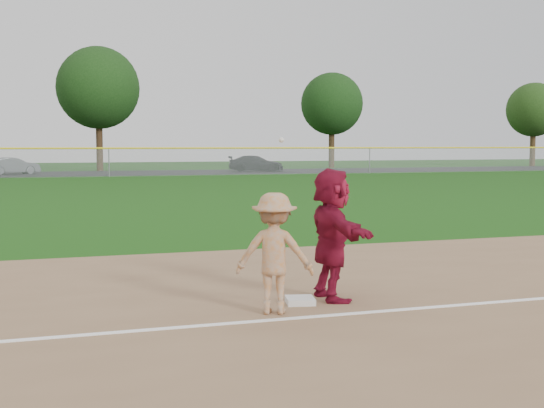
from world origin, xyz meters
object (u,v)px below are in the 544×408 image
object	(u,v)px
base_runner	(332,234)
car_right	(256,164)
car_mid	(13,166)
first_base	(300,300)

from	to	relation	value
base_runner	car_right	distance (m)	47.08
base_runner	car_right	size ratio (longest dim) A/B	0.41
base_runner	car_right	world-z (taller)	base_runner
base_runner	car_mid	bearing A→B (deg)	9.44
base_runner	car_right	xyz separation A→B (m)	(11.84, 45.56, -0.30)
car_mid	car_right	size ratio (longest dim) A/B	0.84
first_base	base_runner	xyz separation A→B (m)	(0.53, 0.12, 0.91)
base_runner	car_mid	distance (m)	46.62
first_base	car_mid	distance (m)	46.67
car_mid	car_right	world-z (taller)	car_right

